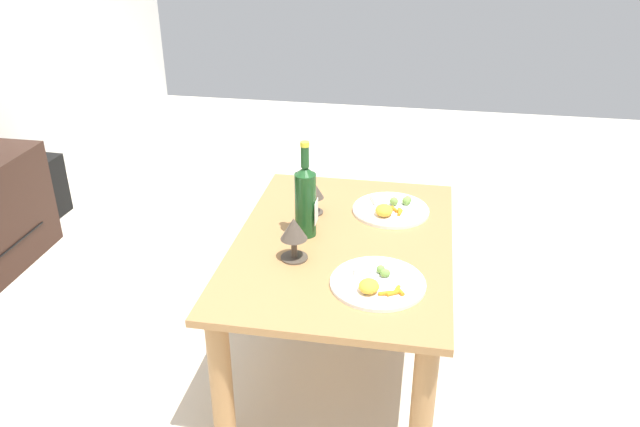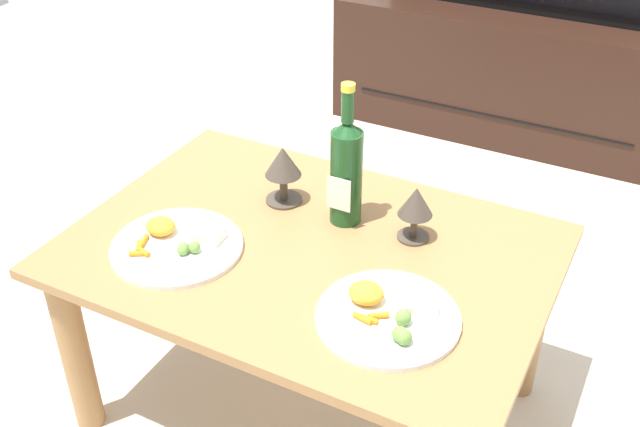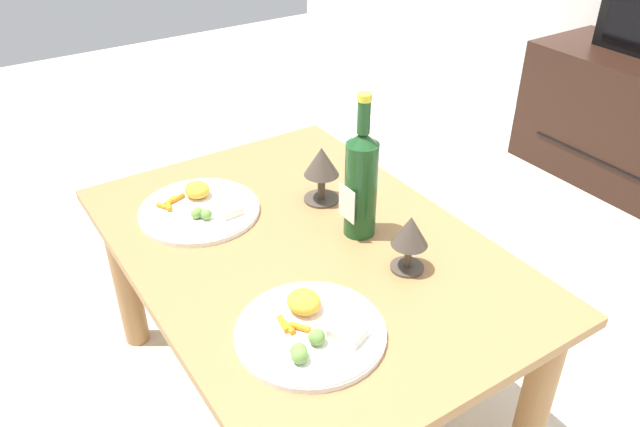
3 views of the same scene
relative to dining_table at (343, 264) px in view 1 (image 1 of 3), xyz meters
name	(u,v)px [view 1 (image 1 of 3)]	position (x,y,z in m)	size (l,w,h in m)	color
ground_plane	(341,356)	(0.00, 0.00, -0.41)	(6.40, 6.40, 0.00)	beige
dining_table	(343,264)	(0.00, 0.00, 0.00)	(1.06, 0.74, 0.50)	#9E7042
floor_speaker	(46,186)	(0.92, 1.75, -0.25)	(0.16, 0.16, 0.33)	black
wine_bottle	(305,199)	(0.02, 0.14, 0.23)	(0.07, 0.08, 0.34)	#19471E
goblet_left	(294,232)	(-0.14, 0.14, 0.19)	(0.09, 0.09, 0.15)	#473D33
goblet_right	(313,191)	(0.19, 0.14, 0.18)	(0.08, 0.08, 0.13)	#473D33
dinner_plate_left	(377,282)	(-0.26, -0.14, 0.11)	(0.29, 0.29, 0.05)	white
dinner_plate_right	(390,209)	(0.25, -0.14, 0.11)	(0.29, 0.29, 0.05)	white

